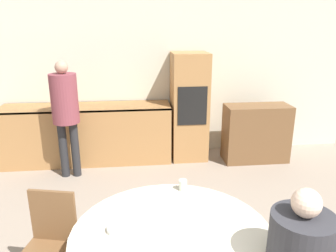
{
  "coord_description": "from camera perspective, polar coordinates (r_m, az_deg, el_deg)",
  "views": [
    {
      "loc": [
        -0.42,
        -0.48,
        2.17
      ],
      "look_at": [
        -0.05,
        2.88,
        1.1
      ],
      "focal_mm": 35.0,
      "sensor_mm": 36.0,
      "label": 1
    }
  ],
  "objects": [
    {
      "name": "kitchen_counter",
      "position": [
        5.39,
        -13.82,
        -1.22
      ],
      "size": [
        2.63,
        0.6,
        0.93
      ],
      "color": "#AD7A47",
      "rests_on": "ground_plane"
    },
    {
      "name": "chair_far_left",
      "position": [
        2.91,
        -19.85,
        -18.35
      ],
      "size": [
        0.48,
        0.48,
        0.91
      ],
      "rotation": [
        0.0,
        0.0,
        6.05
      ],
      "color": "brown",
      "rests_on": "ground_plane"
    },
    {
      "name": "cup",
      "position": [
        2.94,
        2.61,
        -10.23
      ],
      "size": [
        0.07,
        0.07,
        0.1
      ],
      "color": "silver",
      "rests_on": "dining_table"
    },
    {
      "name": "oven_unit",
      "position": [
        5.32,
        3.69,
        3.35
      ],
      "size": [
        0.57,
        0.59,
        1.73
      ],
      "color": "#AD7A47",
      "rests_on": "ground_plane"
    },
    {
      "name": "bowl_near",
      "position": [
        2.47,
        -8.35,
        -17.24
      ],
      "size": [
        0.19,
        0.19,
        0.04
      ],
      "color": "white",
      "rests_on": "dining_table"
    },
    {
      "name": "sideboard",
      "position": [
        5.47,
        15.08,
        -1.21
      ],
      "size": [
        1.03,
        0.45,
        0.92
      ],
      "color": "brown",
      "rests_on": "ground_plane"
    },
    {
      "name": "wall_back",
      "position": [
        5.5,
        -1.79,
        8.49
      ],
      "size": [
        6.66,
        0.05,
        2.6
      ],
      "color": "beige",
      "rests_on": "ground_plane"
    },
    {
      "name": "person_standing",
      "position": [
        4.77,
        -17.46,
        3.12
      ],
      "size": [
        0.37,
        0.37,
        1.68
      ],
      "color": "#262628",
      "rests_on": "ground_plane"
    }
  ]
}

